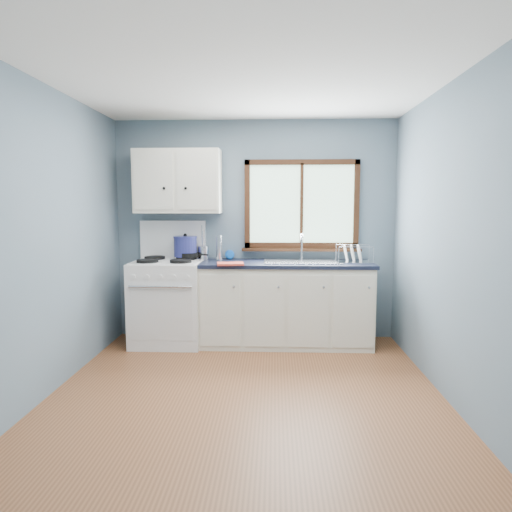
{
  "coord_description": "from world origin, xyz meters",
  "views": [
    {
      "loc": [
        0.23,
        -3.47,
        1.54
      ],
      "look_at": [
        0.05,
        0.9,
        1.05
      ],
      "focal_mm": 32.0,
      "sensor_mm": 36.0,
      "label": 1
    }
  ],
  "objects_px": {
    "skillet": "(188,255)",
    "thermos": "(219,248)",
    "gas_range": "(168,300)",
    "dish_rack": "(353,258)",
    "base_cabinets": "(286,308)",
    "utensil_crock": "(203,252)",
    "sink": "(302,268)",
    "stockpot": "(185,246)"
  },
  "relations": [
    {
      "from": "skillet",
      "to": "thermos",
      "type": "height_order",
      "value": "thermos"
    },
    {
      "from": "gas_range",
      "to": "dish_rack",
      "type": "bearing_deg",
      "value": -0.15
    },
    {
      "from": "dish_rack",
      "to": "gas_range",
      "type": "bearing_deg",
      "value": -178.43
    },
    {
      "from": "skillet",
      "to": "gas_range",
      "type": "bearing_deg",
      "value": -144.18
    },
    {
      "from": "thermos",
      "to": "dish_rack",
      "type": "height_order",
      "value": "thermos"
    },
    {
      "from": "base_cabinets",
      "to": "utensil_crock",
      "type": "distance_m",
      "value": 1.12
    },
    {
      "from": "skillet",
      "to": "dish_rack",
      "type": "height_order",
      "value": "dish_rack"
    },
    {
      "from": "base_cabinets",
      "to": "sink",
      "type": "relative_size",
      "value": 2.2
    },
    {
      "from": "sink",
      "to": "dish_rack",
      "type": "relative_size",
      "value": 2.15
    },
    {
      "from": "skillet",
      "to": "stockpot",
      "type": "relative_size",
      "value": 1.08
    },
    {
      "from": "base_cabinets",
      "to": "thermos",
      "type": "xyz_separation_m",
      "value": [
        -0.74,
        0.07,
        0.65
      ]
    },
    {
      "from": "utensil_crock",
      "to": "thermos",
      "type": "relative_size",
      "value": 1.39
    },
    {
      "from": "gas_range",
      "to": "dish_rack",
      "type": "height_order",
      "value": "gas_range"
    },
    {
      "from": "stockpot",
      "to": "gas_range",
      "type": "bearing_deg",
      "value": -139.22
    },
    {
      "from": "base_cabinets",
      "to": "gas_range",
      "type": "bearing_deg",
      "value": -179.18
    },
    {
      "from": "stockpot",
      "to": "utensil_crock",
      "type": "height_order",
      "value": "utensil_crock"
    },
    {
      "from": "gas_range",
      "to": "base_cabinets",
      "type": "distance_m",
      "value": 1.31
    },
    {
      "from": "sink",
      "to": "thermos",
      "type": "xyz_separation_m",
      "value": [
        -0.92,
        0.07,
        0.2
      ]
    },
    {
      "from": "base_cabinets",
      "to": "dish_rack",
      "type": "xyz_separation_m",
      "value": [
        0.73,
        -0.02,
        0.56
      ]
    },
    {
      "from": "base_cabinets",
      "to": "skillet",
      "type": "relative_size",
      "value": 5.13
    },
    {
      "from": "skillet",
      "to": "utensil_crock",
      "type": "height_order",
      "value": "utensil_crock"
    },
    {
      "from": "skillet",
      "to": "dish_rack",
      "type": "bearing_deg",
      "value": -1.06
    },
    {
      "from": "gas_range",
      "to": "base_cabinets",
      "type": "relative_size",
      "value": 0.74
    },
    {
      "from": "stockpot",
      "to": "thermos",
      "type": "bearing_deg",
      "value": -8.77
    },
    {
      "from": "sink",
      "to": "gas_range",
      "type": "bearing_deg",
      "value": -179.29
    },
    {
      "from": "utensil_crock",
      "to": "thermos",
      "type": "xyz_separation_m",
      "value": [
        0.19,
        -0.12,
        0.06
      ]
    },
    {
      "from": "base_cabinets",
      "to": "sink",
      "type": "bearing_deg",
      "value": -0.13
    },
    {
      "from": "gas_range",
      "to": "utensil_crock",
      "type": "bearing_deg",
      "value": 28.87
    },
    {
      "from": "base_cabinets",
      "to": "dish_rack",
      "type": "relative_size",
      "value": 4.74
    },
    {
      "from": "sink",
      "to": "utensil_crock",
      "type": "distance_m",
      "value": 1.14
    },
    {
      "from": "gas_range",
      "to": "sink",
      "type": "relative_size",
      "value": 1.62
    },
    {
      "from": "utensil_crock",
      "to": "base_cabinets",
      "type": "bearing_deg",
      "value": -11.1
    },
    {
      "from": "sink",
      "to": "thermos",
      "type": "bearing_deg",
      "value": 175.72
    },
    {
      "from": "thermos",
      "to": "dish_rack",
      "type": "xyz_separation_m",
      "value": [
        1.47,
        -0.09,
        -0.09
      ]
    },
    {
      "from": "gas_range",
      "to": "thermos",
      "type": "height_order",
      "value": "gas_range"
    },
    {
      "from": "dish_rack",
      "to": "base_cabinets",
      "type": "bearing_deg",
      "value": 179.82
    },
    {
      "from": "utensil_crock",
      "to": "skillet",
      "type": "bearing_deg",
      "value": -156.18
    },
    {
      "from": "skillet",
      "to": "thermos",
      "type": "bearing_deg",
      "value": -3.53
    },
    {
      "from": "base_cabinets",
      "to": "sink",
      "type": "xyz_separation_m",
      "value": [
        0.18,
        -0.0,
        0.45
      ]
    },
    {
      "from": "skillet",
      "to": "utensil_crock",
      "type": "distance_m",
      "value": 0.18
    },
    {
      "from": "stockpot",
      "to": "thermos",
      "type": "xyz_separation_m",
      "value": [
        0.39,
        -0.06,
        -0.02
      ]
    },
    {
      "from": "sink",
      "to": "thermos",
      "type": "distance_m",
      "value": 0.95
    }
  ]
}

